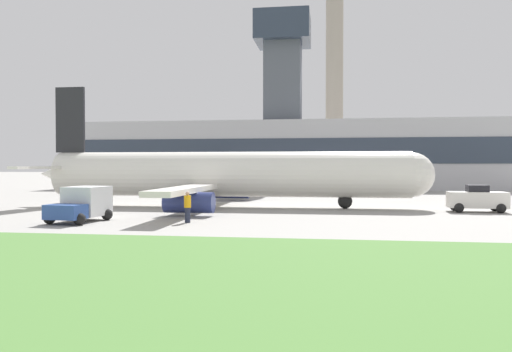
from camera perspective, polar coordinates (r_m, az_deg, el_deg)
The scene contains 7 objects.
ground_plane at distance 41.33m, azimuth 0.62°, elevation -3.52°, with size 400.00×400.00×0.00m, color #999691.
terminal_building at distance 75.61m, azimuth 3.97°, elevation 3.28°, with size 63.39×10.90×26.09m.
smokestack_left at distance 102.50m, azimuth 8.96°, elevation 10.46°, with size 3.97×3.97×39.48m.
airplane at distance 40.90m, azimuth -3.77°, elevation 0.12°, with size 32.80×26.82×10.10m.
pushback_tug at distance 39.98m, azimuth 23.95°, elevation -2.51°, with size 4.12×2.36×1.98m.
baggage_truck at distance 32.14m, azimuth -19.23°, elevation -3.10°, with size 3.04×4.27×2.11m.
ground_crew_person at distance 30.03m, azimuth -7.83°, elevation -3.50°, with size 0.56×0.56×1.86m.
Camera 1 is at (5.45, -40.83, 3.42)m, focal length 35.00 mm.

